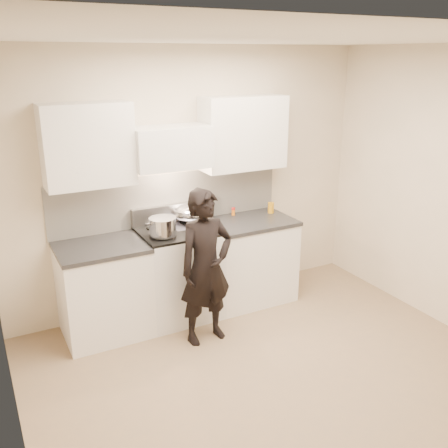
% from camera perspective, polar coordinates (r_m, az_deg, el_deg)
% --- Properties ---
extents(ground_plane, '(4.00, 4.00, 0.00)m').
position_cam_1_polar(ground_plane, '(4.43, 6.35, -17.23)').
color(ground_plane, '#876D4E').
extents(room_shell, '(4.04, 3.54, 2.70)m').
position_cam_1_polar(room_shell, '(3.99, 3.51, 4.29)').
color(room_shell, beige).
rests_on(room_shell, ground).
extents(stove, '(0.76, 0.65, 0.96)m').
position_cam_1_polar(stove, '(5.16, -5.15, -5.58)').
color(stove, silver).
rests_on(stove, ground).
extents(counter_right, '(0.92, 0.67, 0.92)m').
position_cam_1_polar(counter_right, '(5.50, 2.86, -4.07)').
color(counter_right, silver).
rests_on(counter_right, ground).
extents(counter_left, '(0.82, 0.67, 0.92)m').
position_cam_1_polar(counter_left, '(4.95, -13.56, -7.32)').
color(counter_left, silver).
rests_on(counter_left, ground).
extents(wok, '(0.35, 0.42, 0.28)m').
position_cam_1_polar(wok, '(5.15, -3.91, 1.31)').
color(wok, silver).
rests_on(wok, stove).
extents(stock_pot, '(0.36, 0.33, 0.17)m').
position_cam_1_polar(stock_pot, '(4.78, -7.02, -0.28)').
color(stock_pot, silver).
rests_on(stock_pot, stove).
extents(utensil_crock, '(0.11, 0.11, 0.29)m').
position_cam_1_polar(utensil_crock, '(5.35, -1.86, 1.53)').
color(utensil_crock, '#A6A6A6').
rests_on(utensil_crock, counter_right).
extents(spice_jar, '(0.04, 0.04, 0.09)m').
position_cam_1_polar(spice_jar, '(5.48, 1.07, 1.45)').
color(spice_jar, orange).
rests_on(spice_jar, counter_right).
extents(oil_glass, '(0.07, 0.07, 0.12)m').
position_cam_1_polar(oil_glass, '(5.59, 5.38, 1.87)').
color(oil_glass, '#C48512').
rests_on(oil_glass, counter_right).
extents(person, '(0.57, 0.40, 1.48)m').
position_cam_1_polar(person, '(4.61, -2.08, -4.96)').
color(person, black).
rests_on(person, ground).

